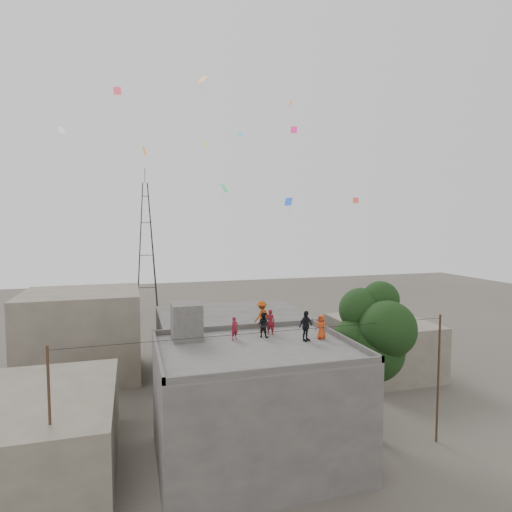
{
  "coord_description": "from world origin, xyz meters",
  "views": [
    {
      "loc": [
        -6.06,
        -20.71,
        12.48
      ],
      "look_at": [
        0.79,
        2.6,
        10.63
      ],
      "focal_mm": 30.0,
      "sensor_mm": 36.0,
      "label": 1
    }
  ],
  "objects_px": {
    "transmission_tower": "(146,248)",
    "person_red_adult": "(270,322)",
    "person_dark_adult": "(306,326)",
    "tree": "(375,334)",
    "stair_head_box": "(187,321)"
  },
  "relations": [
    {
      "from": "person_dark_adult",
      "to": "tree",
      "type": "bearing_deg",
      "value": -23.58
    },
    {
      "from": "tree",
      "to": "person_red_adult",
      "type": "xyz_separation_m",
      "value": [
        -5.82,
        1.67,
        0.73
      ]
    },
    {
      "from": "person_dark_adult",
      "to": "transmission_tower",
      "type": "bearing_deg",
      "value": 74.17
    },
    {
      "from": "person_red_adult",
      "to": "person_dark_adult",
      "type": "distance_m",
      "value": 2.32
    },
    {
      "from": "transmission_tower",
      "to": "person_dark_adult",
      "type": "xyz_separation_m",
      "value": [
        6.97,
        -39.58,
        -2.14
      ]
    },
    {
      "from": "transmission_tower",
      "to": "person_red_adult",
      "type": "relative_size",
      "value": 13.73
    },
    {
      "from": "person_red_adult",
      "to": "person_dark_adult",
      "type": "relative_size",
      "value": 0.88
    },
    {
      "from": "tree",
      "to": "person_red_adult",
      "type": "height_order",
      "value": "tree"
    },
    {
      "from": "transmission_tower",
      "to": "person_dark_adult",
      "type": "distance_m",
      "value": 40.24
    },
    {
      "from": "stair_head_box",
      "to": "person_red_adult",
      "type": "height_order",
      "value": "stair_head_box"
    },
    {
      "from": "person_dark_adult",
      "to": "person_red_adult",
      "type": "bearing_deg",
      "value": 101.83
    },
    {
      "from": "tree",
      "to": "person_dark_adult",
      "type": "relative_size",
      "value": 5.48
    },
    {
      "from": "tree",
      "to": "person_red_adult",
      "type": "bearing_deg",
      "value": 164.02
    },
    {
      "from": "tree",
      "to": "person_dark_adult",
      "type": "distance_m",
      "value": 4.48
    },
    {
      "from": "person_red_adult",
      "to": "person_dark_adult",
      "type": "height_order",
      "value": "person_dark_adult"
    }
  ]
}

